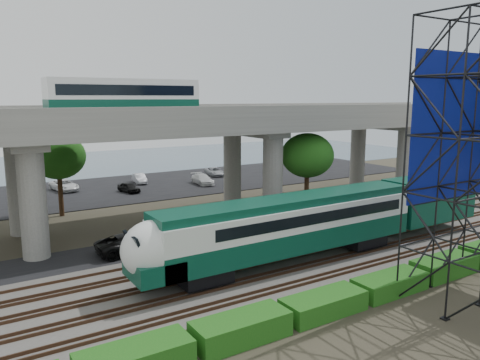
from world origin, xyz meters
TOP-DOWN VIEW (x-y plane):
  - ground at (0.00, 0.00)m, footprint 140.00×140.00m
  - ballast_bed at (0.00, 2.00)m, footprint 90.00×12.00m
  - service_road at (0.00, 10.50)m, footprint 90.00×5.00m
  - parking_lot at (0.00, 34.00)m, footprint 90.00×18.00m
  - harbor_water at (0.00, 56.00)m, footprint 140.00×40.00m
  - rail_tracks at (0.00, 2.00)m, footprint 90.00×9.52m
  - commuter_train at (5.99, 2.00)m, footprint 29.30×3.06m
  - overpass at (-0.16, 16.00)m, footprint 80.00×12.00m
  - hedge_strip at (1.01, -4.30)m, footprint 34.60×1.80m
  - trees at (-4.67, 16.17)m, footprint 40.94×16.94m
  - suv at (-4.09, 9.97)m, footprint 5.08×2.37m
  - parked_cars at (0.66, 33.75)m, footprint 38.43×9.74m

SIDE VIEW (x-z plane):
  - ground at x=0.00m, z-range 0.00..0.00m
  - harbor_water at x=0.00m, z-range 0.00..0.03m
  - service_road at x=0.00m, z-range 0.00..0.08m
  - parking_lot at x=0.00m, z-range 0.00..0.08m
  - ballast_bed at x=0.00m, z-range 0.00..0.20m
  - rail_tracks at x=0.00m, z-range 0.20..0.36m
  - hedge_strip at x=1.01m, z-range -0.04..1.16m
  - parked_cars at x=0.66m, z-range 0.05..1.33m
  - suv at x=-4.09m, z-range 0.08..1.49m
  - commuter_train at x=5.99m, z-range 0.73..5.03m
  - trees at x=-4.67m, z-range 1.73..9.42m
  - overpass at x=-0.16m, z-range 2.01..14.41m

